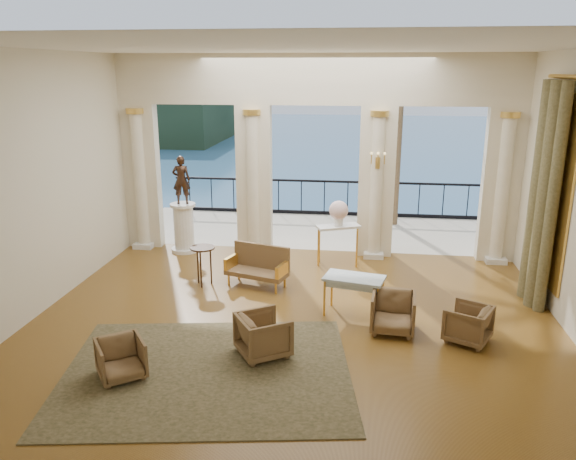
# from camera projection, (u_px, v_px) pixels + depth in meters

# --- Properties ---
(floor) EXTENTS (9.00, 9.00, 0.00)m
(floor) POSITION_uv_depth(u_px,v_px,m) (294.00, 322.00, 9.62)
(floor) COLOR #4A2C09
(floor) RESTS_ON ground
(room_walls) EXTENTS (9.00, 9.00, 9.00)m
(room_walls) POSITION_uv_depth(u_px,v_px,m) (285.00, 167.00, 7.75)
(room_walls) COLOR beige
(room_walls) RESTS_ON ground
(arcade) EXTENTS (9.00, 0.56, 4.50)m
(arcade) POSITION_uv_depth(u_px,v_px,m) (315.00, 143.00, 12.54)
(arcade) COLOR beige
(arcade) RESTS_ON ground
(terrace) EXTENTS (10.00, 3.60, 0.10)m
(terrace) POSITION_uv_depth(u_px,v_px,m) (320.00, 231.00, 15.16)
(terrace) COLOR #BAAD98
(terrace) RESTS_ON ground
(balustrade) EXTENTS (9.00, 0.06, 1.03)m
(balustrade) POSITION_uv_depth(u_px,v_px,m) (324.00, 201.00, 16.55)
(balustrade) COLOR black
(balustrade) RESTS_ON terrace
(palm_tree) EXTENTS (2.00, 2.00, 4.50)m
(palm_tree) POSITION_uv_depth(u_px,v_px,m) (402.00, 72.00, 14.51)
(palm_tree) COLOR #4C3823
(palm_tree) RESTS_ON terrace
(headland) EXTENTS (22.00, 18.00, 6.00)m
(headland) POSITION_uv_depth(u_px,v_px,m) (147.00, 119.00, 80.89)
(headland) COLOR black
(headland) RESTS_ON sea
(sea) EXTENTS (160.00, 160.00, 0.00)m
(sea) POSITION_uv_depth(u_px,v_px,m) (353.00, 154.00, 68.42)
(sea) COLOR #265485
(sea) RESTS_ON ground
(curtain) EXTENTS (0.33, 1.40, 4.09)m
(curtain) POSITION_uv_depth(u_px,v_px,m) (544.00, 195.00, 9.94)
(curtain) COLOR #4C4928
(curtain) RESTS_ON ground
(window_frame) EXTENTS (0.04, 1.60, 3.40)m
(window_frame) POSITION_uv_depth(u_px,v_px,m) (556.00, 191.00, 9.90)
(window_frame) COLOR gold
(window_frame) RESTS_ON room_walls
(wall_sconce) EXTENTS (0.30, 0.11, 0.33)m
(wall_sconce) POSITION_uv_depth(u_px,v_px,m) (378.00, 162.00, 12.16)
(wall_sconce) COLOR gold
(wall_sconce) RESTS_ON arcade
(rug) EXTENTS (4.51, 3.76, 0.02)m
(rug) POSITION_uv_depth(u_px,v_px,m) (207.00, 371.00, 8.03)
(rug) COLOR #30321A
(rug) RESTS_ON ground
(armchair_a) EXTENTS (0.83, 0.82, 0.63)m
(armchair_a) POSITION_uv_depth(u_px,v_px,m) (121.00, 357.00, 7.81)
(armchair_a) COLOR #46381E
(armchair_a) RESTS_ON ground
(armchair_b) EXTENTS (0.76, 0.71, 0.73)m
(armchair_b) POSITION_uv_depth(u_px,v_px,m) (393.00, 311.00, 9.19)
(armchair_b) COLOR #46381E
(armchair_b) RESTS_ON ground
(armchair_c) EXTENTS (0.83, 0.84, 0.66)m
(armchair_c) POSITION_uv_depth(u_px,v_px,m) (468.00, 322.00, 8.85)
(armchair_c) COLOR #46381E
(armchair_c) RESTS_ON ground
(armchair_d) EXTENTS (0.93, 0.95, 0.72)m
(armchair_d) POSITION_uv_depth(u_px,v_px,m) (263.00, 333.00, 8.42)
(armchair_d) COLOR #46381E
(armchair_d) RESTS_ON ground
(settee) EXTENTS (1.32, 0.86, 0.81)m
(settee) POSITION_uv_depth(u_px,v_px,m) (258.00, 266.00, 11.16)
(settee) COLOR #46381E
(settee) RESTS_ON ground
(game_table) EXTENTS (1.12, 0.77, 0.70)m
(game_table) POSITION_uv_depth(u_px,v_px,m) (354.00, 281.00, 9.75)
(game_table) COLOR #92A9B9
(game_table) RESTS_ON ground
(pedestal) EXTENTS (0.63, 0.63, 1.16)m
(pedestal) POSITION_uv_depth(u_px,v_px,m) (184.00, 228.00, 13.18)
(pedestal) COLOR silver
(pedestal) RESTS_ON ground
(statue) EXTENTS (0.45, 0.34, 1.11)m
(statue) POSITION_uv_depth(u_px,v_px,m) (181.00, 180.00, 12.86)
(statue) COLOR #322016
(statue) RESTS_ON pedestal
(console_table) EXTENTS (1.01, 0.70, 0.89)m
(console_table) POSITION_uv_depth(u_px,v_px,m) (338.00, 232.00, 12.24)
(console_table) COLOR silver
(console_table) RESTS_ON ground
(urn) EXTENTS (0.41, 0.41, 0.55)m
(urn) POSITION_uv_depth(u_px,v_px,m) (339.00, 212.00, 12.11)
(urn) COLOR white
(urn) RESTS_ON console_table
(side_table) EXTENTS (0.49, 0.49, 0.79)m
(side_table) POSITION_uv_depth(u_px,v_px,m) (203.00, 252.00, 11.08)
(side_table) COLOR black
(side_table) RESTS_ON ground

